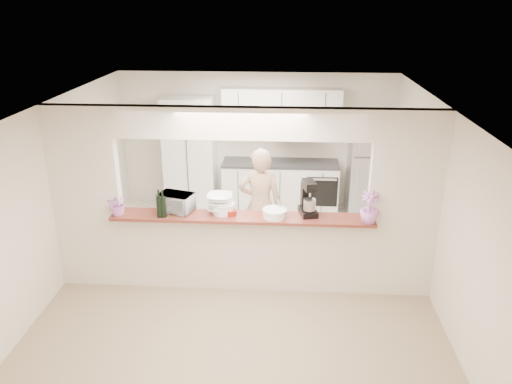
# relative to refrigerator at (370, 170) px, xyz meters

# --- Properties ---
(floor) EXTENTS (6.00, 6.00, 0.00)m
(floor) POSITION_rel_refrigerator_xyz_m (-2.05, -2.65, -0.85)
(floor) COLOR gray
(floor) RESTS_ON ground
(tile_overlay) EXTENTS (5.00, 2.90, 0.01)m
(tile_overlay) POSITION_rel_refrigerator_xyz_m (-2.05, -1.10, -0.84)
(tile_overlay) COLOR silver
(tile_overlay) RESTS_ON floor
(partition) EXTENTS (5.00, 0.15, 2.50)m
(partition) POSITION_rel_refrigerator_xyz_m (-2.05, -2.65, 0.63)
(partition) COLOR silver
(partition) RESTS_ON floor
(bar_counter) EXTENTS (3.40, 0.38, 1.09)m
(bar_counter) POSITION_rel_refrigerator_xyz_m (-2.05, -2.65, -0.27)
(bar_counter) COLOR silver
(bar_counter) RESTS_ON floor
(kitchen_cabinets) EXTENTS (3.15, 0.62, 2.25)m
(kitchen_cabinets) POSITION_rel_refrigerator_xyz_m (-2.24, 0.07, 0.12)
(kitchen_cabinets) COLOR silver
(kitchen_cabinets) RESTS_ON floor
(refrigerator) EXTENTS (0.75, 0.70, 1.70)m
(refrigerator) POSITION_rel_refrigerator_xyz_m (0.00, 0.00, 0.00)
(refrigerator) COLOR #A3A3A7
(refrigerator) RESTS_ON floor
(flower_left) EXTENTS (0.36, 0.34, 0.31)m
(flower_left) POSITION_rel_refrigerator_xyz_m (-3.65, -2.76, 0.40)
(flower_left) COLOR pink
(flower_left) RESTS_ON bar_counter
(wine_bottle_a) EXTENTS (0.07, 0.07, 0.37)m
(wine_bottle_a) POSITION_rel_refrigerator_xyz_m (-3.10, -2.80, 0.38)
(wine_bottle_a) COLOR black
(wine_bottle_a) RESTS_ON bar_counter
(wine_bottle_b) EXTENTS (0.07, 0.07, 0.37)m
(wine_bottle_b) POSITION_rel_refrigerator_xyz_m (-3.05, -2.80, 0.38)
(wine_bottle_b) COLOR black
(wine_bottle_b) RESTS_ON bar_counter
(toaster_oven) EXTENTS (0.51, 0.41, 0.24)m
(toaster_oven) POSITION_rel_refrigerator_xyz_m (-2.93, -2.60, 0.36)
(toaster_oven) COLOR silver
(toaster_oven) RESTS_ON bar_counter
(serving_bowls) EXTENTS (0.35, 0.35, 0.24)m
(serving_bowls) POSITION_rel_refrigerator_xyz_m (-2.35, -2.60, 0.36)
(serving_bowls) COLOR white
(serving_bowls) RESTS_ON bar_counter
(plate_stack_a) EXTENTS (0.30, 0.30, 0.14)m
(plate_stack_a) POSITION_rel_refrigerator_xyz_m (-2.30, -2.62, 0.31)
(plate_stack_a) COLOR white
(plate_stack_a) RESTS_ON bar_counter
(plate_stack_b) EXTENTS (0.31, 0.31, 0.11)m
(plate_stack_b) POSITION_rel_refrigerator_xyz_m (-1.63, -2.71, 0.29)
(plate_stack_b) COLOR white
(plate_stack_b) RESTS_ON bar_counter
(red_bowl) EXTENTS (0.15, 0.15, 0.07)m
(red_bowl) POSITION_rel_refrigerator_xyz_m (-2.20, -2.68, 0.28)
(red_bowl) COLOR maroon
(red_bowl) RESTS_ON bar_counter
(tan_bowl) EXTENTS (0.16, 0.16, 0.08)m
(tan_bowl) POSITION_rel_refrigerator_xyz_m (-1.65, -2.57, 0.28)
(tan_bowl) COLOR tan
(tan_bowl) RESTS_ON bar_counter
(utensil_caddy) EXTENTS (0.23, 0.15, 0.20)m
(utensil_caddy) POSITION_rel_refrigerator_xyz_m (-1.60, -2.60, 0.33)
(utensil_caddy) COLOR silver
(utensil_caddy) RESTS_ON bar_counter
(stand_mixer) EXTENTS (0.26, 0.35, 0.47)m
(stand_mixer) POSITION_rel_refrigerator_xyz_m (-1.20, -2.58, 0.45)
(stand_mixer) COLOR black
(stand_mixer) RESTS_ON bar_counter
(flower_right) EXTENTS (0.23, 0.23, 0.41)m
(flower_right) POSITION_rel_refrigerator_xyz_m (-0.45, -2.80, 0.44)
(flower_right) COLOR #A262B7
(flower_right) RESTS_ON bar_counter
(person) EXTENTS (0.66, 0.45, 1.74)m
(person) POSITION_rel_refrigerator_xyz_m (-1.86, -1.85, 0.02)
(person) COLOR tan
(person) RESTS_ON floor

